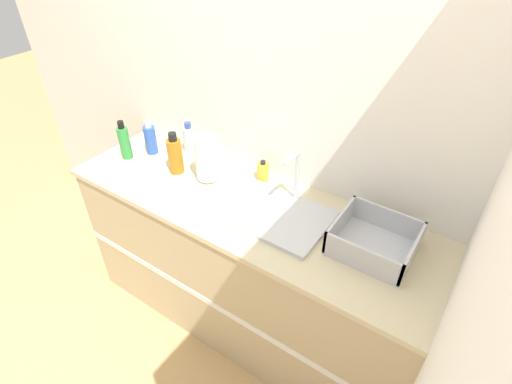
# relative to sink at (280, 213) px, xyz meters

# --- Properties ---
(ground_plane) EXTENTS (12.00, 12.00, 0.00)m
(ground_plane) POSITION_rel_sink_xyz_m (-0.18, -0.30, -0.94)
(ground_plane) COLOR tan
(wall_back) EXTENTS (4.31, 0.06, 2.60)m
(wall_back) POSITION_rel_sink_xyz_m (-0.18, 0.32, 0.36)
(wall_back) COLOR silver
(wall_back) RESTS_ON ground_plane
(wall_right) EXTENTS (0.06, 2.60, 2.60)m
(wall_right) POSITION_rel_sink_xyz_m (0.80, -0.00, 0.36)
(wall_right) COLOR silver
(wall_right) RESTS_ON ground_plane
(counter_cabinet) EXTENTS (1.93, 0.62, 0.92)m
(counter_cabinet) POSITION_rel_sink_xyz_m (-0.18, -0.00, -0.48)
(counter_cabinet) COLOR tan
(counter_cabinet) RESTS_ON ground_plane
(sink) EXTENTS (0.46, 0.35, 0.29)m
(sink) POSITION_rel_sink_xyz_m (0.00, 0.00, 0.00)
(sink) COLOR silver
(sink) RESTS_ON counter_cabinet
(paper_towel_roll) EXTENTS (0.12, 0.12, 0.25)m
(paper_towel_roll) POSITION_rel_sink_xyz_m (-0.48, 0.06, 0.10)
(paper_towel_roll) COLOR #4C4C51
(paper_towel_roll) RESTS_ON counter_cabinet
(dish_rack) EXTENTS (0.33, 0.30, 0.12)m
(dish_rack) POSITION_rel_sink_xyz_m (0.44, 0.04, 0.02)
(dish_rack) COLOR #B7BABF
(dish_rack) RESTS_ON counter_cabinet
(bottle_green) EXTENTS (0.06, 0.06, 0.23)m
(bottle_green) POSITION_rel_sink_xyz_m (-0.99, -0.04, 0.08)
(bottle_green) COLOR #2D8C3D
(bottle_green) RESTS_ON counter_cabinet
(bottle_blue) EXTENTS (0.07, 0.07, 0.20)m
(bottle_blue) POSITION_rel_sink_xyz_m (-0.91, 0.08, 0.07)
(bottle_blue) COLOR #2D56B7
(bottle_blue) RESTS_ON counter_cabinet
(bottle_clear) EXTENTS (0.06, 0.06, 0.19)m
(bottle_clear) POSITION_rel_sink_xyz_m (-0.74, 0.21, 0.06)
(bottle_clear) COLOR silver
(bottle_clear) RESTS_ON counter_cabinet
(bottle_amber) EXTENTS (0.08, 0.08, 0.23)m
(bottle_amber) POSITION_rel_sink_xyz_m (-0.66, 0.01, 0.08)
(bottle_amber) COLOR #B26B19
(bottle_amber) RESTS_ON counter_cabinet
(soap_dispenser) EXTENTS (0.06, 0.06, 0.11)m
(soap_dispenser) POSITION_rel_sink_xyz_m (-0.23, 0.21, 0.03)
(soap_dispenser) COLOR gold
(soap_dispenser) RESTS_ON counter_cabinet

